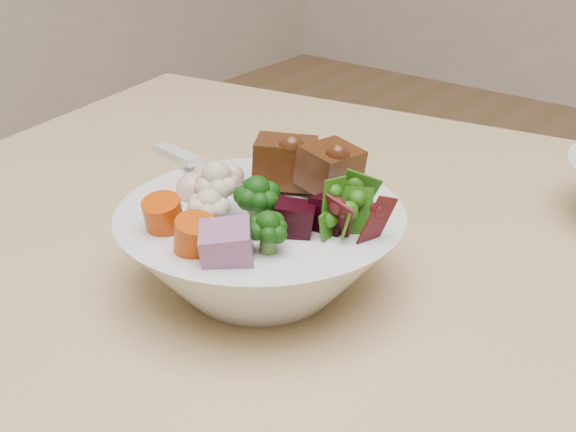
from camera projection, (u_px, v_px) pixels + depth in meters
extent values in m
cylinder|color=tan|center=(196.00, 351.00, 1.19)|extent=(0.06, 0.06, 0.70)
sphere|color=black|center=(257.00, 208.00, 0.55)|extent=(0.03, 0.03, 0.03)
sphere|color=#C0AE91|center=(217.00, 195.00, 0.56)|extent=(0.04, 0.04, 0.04)
cube|color=black|center=(331.00, 216.00, 0.55)|extent=(0.04, 0.04, 0.02)
cube|color=#855079|center=(227.00, 247.00, 0.50)|extent=(0.04, 0.05, 0.04)
cylinder|color=#CE4B05|center=(164.00, 218.00, 0.54)|extent=(0.03, 0.03, 0.03)
sphere|color=#D2A493|center=(193.00, 190.00, 0.59)|extent=(0.02, 0.02, 0.02)
ellipsoid|color=silver|center=(204.00, 182.00, 0.62)|extent=(0.05, 0.04, 0.01)
cube|color=silver|center=(177.00, 154.00, 0.66)|extent=(0.08, 0.04, 0.02)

